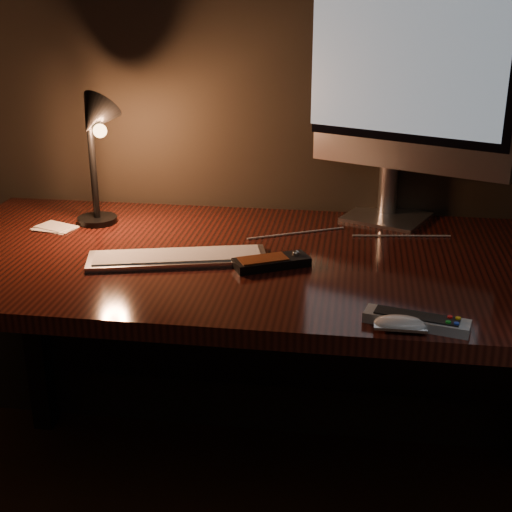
# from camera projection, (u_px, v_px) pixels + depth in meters

# --- Properties ---
(desk) EXTENTS (1.60, 0.75, 0.75)m
(desk) POSITION_uv_depth(u_px,v_px,m) (265.00, 295.00, 1.76)
(desk) COLOR #39120D
(desk) RESTS_ON ground
(monitor) EXTENTS (0.58, 0.28, 0.65)m
(monitor) POSITION_uv_depth(u_px,v_px,m) (397.00, 73.00, 1.78)
(monitor) COLOR silver
(monitor) RESTS_ON desk
(keyboard) EXTENTS (0.42, 0.21, 0.02)m
(keyboard) POSITION_uv_depth(u_px,v_px,m) (178.00, 257.00, 1.62)
(keyboard) COLOR silver
(keyboard) RESTS_ON desk
(mouse) EXTENTS (0.10, 0.05, 0.02)m
(mouse) POSITION_uv_depth(u_px,v_px,m) (400.00, 325.00, 1.30)
(mouse) COLOR white
(mouse) RESTS_ON desk
(media_remote) EXTENTS (0.18, 0.13, 0.03)m
(media_remote) POSITION_uv_depth(u_px,v_px,m) (272.00, 262.00, 1.59)
(media_remote) COLOR black
(media_remote) RESTS_ON desk
(tv_remote) EXTENTS (0.20, 0.09, 0.03)m
(tv_remote) POSITION_uv_depth(u_px,v_px,m) (416.00, 320.00, 1.31)
(tv_remote) COLOR #9A9EA0
(tv_remote) RESTS_ON desk
(papers) EXTENTS (0.12, 0.10, 0.01)m
(papers) POSITION_uv_depth(u_px,v_px,m) (54.00, 228.00, 1.84)
(papers) COLOR white
(papers) RESTS_ON desk
(desk_lamp) EXTENTS (0.16, 0.18, 0.35)m
(desk_lamp) POSITION_uv_depth(u_px,v_px,m) (95.00, 136.00, 1.77)
(desk_lamp) COLOR black
(desk_lamp) RESTS_ON desk
(cable) EXTENTS (0.49, 0.14, 0.00)m
(cable) POSITION_uv_depth(u_px,v_px,m) (349.00, 236.00, 1.78)
(cable) COLOR white
(cable) RESTS_ON desk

